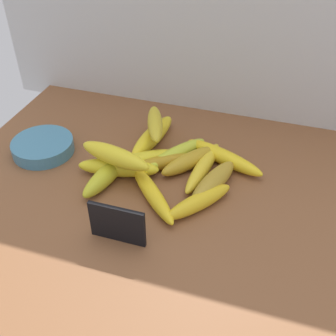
{
  "coord_description": "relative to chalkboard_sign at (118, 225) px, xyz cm",
  "views": [
    {
      "loc": [
        15.22,
        -62.2,
        63.4
      ],
      "look_at": [
        -5.58,
        3.76,
        8.0
      ],
      "focal_mm": 44.32,
      "sensor_mm": 36.0,
      "label": 1
    }
  ],
  "objects": [
    {
      "name": "banana_0",
      "position": [
        -4.44,
        21.38,
        -1.88
      ],
      "size": [
        17.41,
        15.27,
        3.96
      ],
      "primitive_type": "ellipsoid",
      "rotation": [
        0.0,
        0.0,
        0.69
      ],
      "color": "yellow",
      "rests_on": "counter_top"
    },
    {
      "name": "banana_3",
      "position": [
        10.55,
        24.35,
        -2.2
      ],
      "size": [
        5.76,
        19.92,
        3.31
      ],
      "primitive_type": "ellipsoid",
      "rotation": [
        0.0,
        0.0,
        4.59
      ],
      "color": "yellow",
      "rests_on": "counter_top"
    },
    {
      "name": "banana_8",
      "position": [
        14.3,
        29.3,
        -2.02
      ],
      "size": [
        20.62,
        11.33,
        3.68
      ],
      "primitive_type": "ellipsoid",
      "rotation": [
        0.0,
        0.0,
        5.89
      ],
      "color": "yellow",
      "rests_on": "counter_top"
    },
    {
      "name": "banana_5",
      "position": [
        2.34,
        12.58,
        -2.18
      ],
      "size": [
        16.2,
        17.08,
        3.35
      ],
      "primitive_type": "ellipsoid",
      "rotation": [
        0.0,
        0.0,
        2.32
      ],
      "color": "yellow",
      "rests_on": "counter_top"
    },
    {
      "name": "banana_7",
      "position": [
        -7.49,
        17.94,
        -1.74
      ],
      "size": [
        18.9,
        7.98,
        4.24
      ],
      "primitive_type": "ellipsoid",
      "rotation": [
        0.0,
        0.0,
        3.35
      ],
      "color": "yellow",
      "rests_on": "counter_top"
    },
    {
      "name": "banana_6",
      "position": [
        -9.11,
        14.61,
        -1.84
      ],
      "size": [
        6.99,
        16.38,
        4.03
      ],
      "primitive_type": "ellipsoid",
      "rotation": [
        0.0,
        0.0,
        1.38
      ],
      "color": "gold",
      "rests_on": "counter_top"
    },
    {
      "name": "banana_12",
      "position": [
        -3.45,
        31.8,
        2.28
      ],
      "size": [
        8.95,
        15.67,
        3.64
      ],
      "primitive_type": "ellipsoid",
      "rotation": [
        0.0,
        0.0,
        5.08
      ],
      "color": "gold",
      "rests_on": "banana_10"
    },
    {
      "name": "banana_13",
      "position": [
        -7.48,
        16.72,
        2.46
      ],
      "size": [
        17.9,
        7.93,
        4.17
      ],
      "primitive_type": "ellipsoid",
      "rotation": [
        0.0,
        0.0,
        2.92
      ],
      "color": "yellow",
      "rests_on": "banana_7"
    },
    {
      "name": "banana_2",
      "position": [
        12.48,
        12.92,
        -2.07
      ],
      "size": [
        12.89,
        15.38,
        3.58
      ],
      "primitive_type": "ellipsoid",
      "rotation": [
        0.0,
        0.0,
        4.06
      ],
      "color": "gold",
      "rests_on": "counter_top"
    },
    {
      "name": "banana_4",
      "position": [
        0.85,
        22.97,
        -2.17
      ],
      "size": [
        15.84,
        12.19,
        3.37
      ],
      "primitive_type": "ellipsoid",
      "rotation": [
        0.0,
        0.0,
        0.59
      ],
      "color": "#A87E18",
      "rests_on": "counter_top"
    },
    {
      "name": "counter_top",
      "position": [
        9.86,
        13.96,
        -5.36
      ],
      "size": [
        110.0,
        76.0,
        3.0
      ],
      "primitive_type": "cube",
      "color": "brown",
      "rests_on": "ground"
    },
    {
      "name": "banana_11",
      "position": [
        7.24,
        25.55,
        -1.9
      ],
      "size": [
        12.73,
        15.57,
        3.9
      ],
      "primitive_type": "ellipsoid",
      "rotation": [
        0.0,
        0.0,
        0.95
      ],
      "color": "#B48D1F",
      "rests_on": "counter_top"
    },
    {
      "name": "banana_1",
      "position": [
        3.11,
        26.87,
        -2.07
      ],
      "size": [
        13.21,
        17.64,
        3.58
      ],
      "primitive_type": "ellipsoid",
      "rotation": [
        0.0,
        0.0,
        4.14
      ],
      "color": "gold",
      "rests_on": "counter_top"
    },
    {
      "name": "banana_9",
      "position": [
        14.01,
        19.46,
        -1.74
      ],
      "size": [
        9.23,
        17.07,
        4.23
      ],
      "primitive_type": "ellipsoid",
      "rotation": [
        0.0,
        0.0,
        4.39
      ],
      "color": "#AC8927",
      "rests_on": "counter_top"
    },
    {
      "name": "chalkboard_sign",
      "position": [
        0.0,
        0.0,
        0.0
      ],
      "size": [
        11.0,
        1.8,
        8.4
      ],
      "color": "black",
      "rests_on": "counter_top"
    },
    {
      "name": "fruit_bowl",
      "position": [
        -28.5,
        20.58,
        -2.26
      ],
      "size": [
        14.78,
        14.78,
        3.2
      ],
      "primitive_type": "cylinder",
      "color": "teal",
      "rests_on": "counter_top"
    },
    {
      "name": "banana_10",
      "position": [
        -4.25,
        32.06,
        -1.7
      ],
      "size": [
        7.35,
        19.71,
        4.32
      ],
      "primitive_type": "ellipsoid",
      "rotation": [
        0.0,
        0.0,
        4.55
      ],
      "color": "yellow",
      "rests_on": "counter_top"
    }
  ]
}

